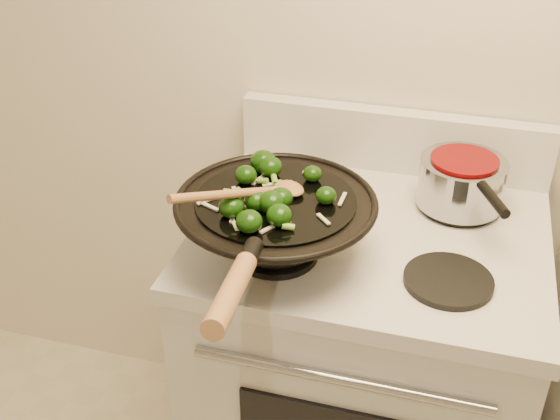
# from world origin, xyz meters

# --- Properties ---
(stove) EXTENTS (0.78, 0.67, 1.08)m
(stove) POSITION_xyz_m (-0.19, 1.17, 0.47)
(stove) COLOR silver
(stove) RESTS_ON ground
(wok) EXTENTS (0.42, 0.69, 0.21)m
(wok) POSITION_xyz_m (-0.37, 1.01, 1.00)
(wok) COLOR black
(wok) RESTS_ON stove
(stirfry) EXTENTS (0.28, 0.29, 0.05)m
(stirfry) POSITION_xyz_m (-0.39, 1.02, 1.08)
(stirfry) COLOR black
(stirfry) RESTS_ON wok
(wooden_spoon) EXTENTS (0.21, 0.28, 0.10)m
(wooden_spoon) POSITION_xyz_m (-0.40, 0.99, 1.09)
(wooden_spoon) COLOR #99673C
(wooden_spoon) RESTS_ON wok
(saucepan) EXTENTS (0.20, 0.30, 0.12)m
(saucepan) POSITION_xyz_m (-0.01, 1.32, 0.99)
(saucepan) COLOR #989AA0
(saucepan) RESTS_ON stove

